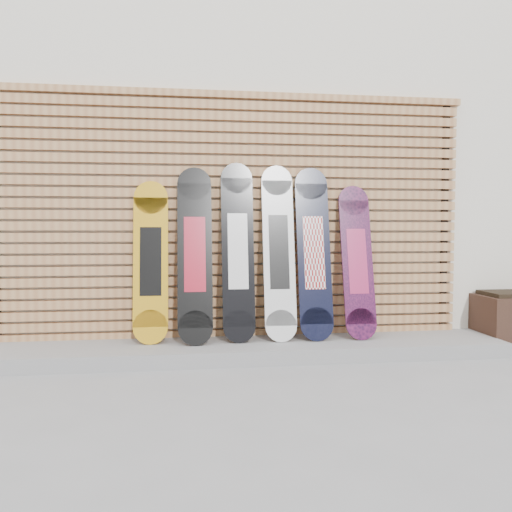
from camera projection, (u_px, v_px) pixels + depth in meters
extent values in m
plane|color=gray|center=(265.00, 380.00, 3.57)|extent=(80.00, 80.00, 0.00)
cube|color=silver|center=(264.00, 178.00, 7.01)|extent=(12.00, 5.00, 3.60)
cube|color=gray|center=(236.00, 350.00, 4.22)|extent=(4.60, 0.70, 0.12)
cube|color=#A87246|center=(233.00, 333.00, 4.51)|extent=(4.20, 0.05, 0.08)
cube|color=#A87246|center=(233.00, 323.00, 4.50)|extent=(4.20, 0.05, 0.08)
cube|color=#A87246|center=(233.00, 312.00, 4.50)|extent=(4.20, 0.05, 0.07)
cube|color=#A87246|center=(233.00, 302.00, 4.49)|extent=(4.20, 0.05, 0.07)
cube|color=#A87246|center=(233.00, 291.00, 4.49)|extent=(4.20, 0.05, 0.07)
cube|color=#A87246|center=(233.00, 280.00, 4.48)|extent=(4.20, 0.05, 0.07)
cube|color=#A87246|center=(233.00, 269.00, 4.48)|extent=(4.20, 0.05, 0.07)
cube|color=#A87246|center=(233.00, 259.00, 4.47)|extent=(4.20, 0.05, 0.07)
cube|color=#A87246|center=(233.00, 248.00, 4.47)|extent=(4.20, 0.05, 0.07)
cube|color=#A87246|center=(233.00, 237.00, 4.46)|extent=(4.20, 0.05, 0.08)
cube|color=#A87246|center=(232.00, 226.00, 4.46)|extent=(4.20, 0.05, 0.08)
cube|color=#A87246|center=(232.00, 215.00, 4.45)|extent=(4.20, 0.05, 0.08)
cube|color=#A87246|center=(232.00, 204.00, 4.45)|extent=(4.20, 0.05, 0.08)
cube|color=#A87246|center=(232.00, 193.00, 4.44)|extent=(4.20, 0.05, 0.08)
cube|color=#A87246|center=(232.00, 183.00, 4.44)|extent=(4.20, 0.05, 0.08)
cube|color=#A87246|center=(232.00, 172.00, 4.43)|extent=(4.20, 0.05, 0.08)
cube|color=#A87246|center=(232.00, 161.00, 4.43)|extent=(4.20, 0.05, 0.08)
cube|color=#A87246|center=(232.00, 150.00, 4.42)|extent=(4.20, 0.05, 0.08)
cube|color=#A87246|center=(232.00, 139.00, 4.42)|extent=(4.20, 0.05, 0.08)
cube|color=#A87246|center=(232.00, 127.00, 4.41)|extent=(4.20, 0.05, 0.08)
cube|color=#A87246|center=(232.00, 116.00, 4.41)|extent=(4.20, 0.05, 0.08)
cube|color=#A87246|center=(232.00, 105.00, 4.40)|extent=(4.20, 0.05, 0.08)
cube|color=black|center=(444.00, 225.00, 4.74)|extent=(0.06, 0.04, 2.23)
cube|color=#A87246|center=(232.00, 95.00, 4.40)|extent=(4.26, 0.07, 0.06)
cube|color=gold|center=(151.00, 261.00, 4.22)|extent=(0.29, 0.22, 1.09)
cylinder|color=gold|center=(150.00, 327.00, 4.16)|extent=(0.29, 0.07, 0.29)
cylinder|color=gold|center=(151.00, 198.00, 4.29)|extent=(0.29, 0.07, 0.29)
cube|color=black|center=(151.00, 261.00, 4.22)|extent=(0.18, 0.13, 0.58)
cube|color=black|center=(195.00, 254.00, 4.22)|extent=(0.29, 0.30, 1.22)
cylinder|color=black|center=(195.00, 328.00, 4.12)|extent=(0.29, 0.09, 0.29)
cylinder|color=black|center=(194.00, 184.00, 4.33)|extent=(0.29, 0.09, 0.29)
cube|color=maroon|center=(195.00, 254.00, 4.22)|extent=(0.18, 0.17, 0.63)
cube|color=black|center=(238.00, 251.00, 4.29)|extent=(0.28, 0.26, 1.27)
cylinder|color=black|center=(239.00, 327.00, 4.21)|extent=(0.28, 0.07, 0.28)
cylinder|color=black|center=(236.00, 178.00, 4.38)|extent=(0.28, 0.07, 0.28)
cube|color=silver|center=(238.00, 251.00, 4.29)|extent=(0.17, 0.15, 0.65)
cube|color=silver|center=(279.00, 252.00, 4.34)|extent=(0.28, 0.26, 1.26)
cylinder|color=silver|center=(281.00, 326.00, 4.25)|extent=(0.28, 0.07, 0.27)
cylinder|color=silver|center=(277.00, 181.00, 4.42)|extent=(0.28, 0.07, 0.27)
cube|color=black|center=(279.00, 252.00, 4.34)|extent=(0.17, 0.15, 0.65)
cube|color=black|center=(314.00, 253.00, 4.37)|extent=(0.29, 0.27, 1.23)
cylinder|color=black|center=(317.00, 324.00, 4.28)|extent=(0.29, 0.08, 0.29)
cylinder|color=black|center=(311.00, 184.00, 4.46)|extent=(0.29, 0.08, 0.29)
cube|color=white|center=(314.00, 253.00, 4.37)|extent=(0.18, 0.15, 0.64)
cube|color=black|center=(357.00, 261.00, 4.43)|extent=(0.28, 0.27, 1.09)
cylinder|color=black|center=(361.00, 324.00, 4.33)|extent=(0.28, 0.08, 0.28)
cylinder|color=black|center=(353.00, 201.00, 4.52)|extent=(0.28, 0.08, 0.28)
cube|color=#A52153|center=(357.00, 261.00, 4.43)|extent=(0.17, 0.16, 0.57)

